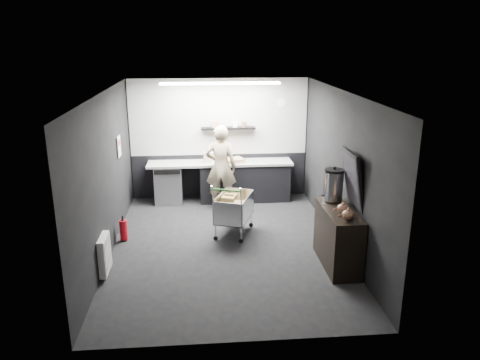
{
  "coord_description": "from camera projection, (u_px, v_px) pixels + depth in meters",
  "views": [
    {
      "loc": [
        -0.42,
        -7.6,
        3.57
      ],
      "look_at": [
        0.27,
        0.4,
        1.09
      ],
      "focal_mm": 35.0,
      "sensor_mm": 36.0,
      "label": 1
    }
  ],
  "objects": [
    {
      "name": "wall_left",
      "position": [
        106.0,
        176.0,
        7.76
      ],
      "size": [
        0.0,
        5.5,
        5.5
      ],
      "primitive_type": "plane",
      "rotation": [
        1.57,
        0.0,
        1.57
      ],
      "color": "black",
      "rests_on": "floor"
    },
    {
      "name": "ceiling_strip",
      "position": [
        220.0,
        83.0,
        9.3
      ],
      "size": [
        2.4,
        0.2,
        0.04
      ],
      "primitive_type": "cube",
      "color": "white",
      "rests_on": "ceiling"
    },
    {
      "name": "poster_red_band",
      "position": [
        119.0,
        143.0,
        8.92
      ],
      "size": [
        0.02,
        0.22,
        0.1
      ],
      "primitive_type": "cube",
      "color": "red",
      "rests_on": "poster"
    },
    {
      "name": "wall_back",
      "position": [
        219.0,
        139.0,
        10.54
      ],
      "size": [
        5.5,
        0.0,
        5.5
      ],
      "primitive_type": "plane",
      "rotation": [
        1.57,
        0.0,
        0.0
      ],
      "color": "black",
      "rests_on": "floor"
    },
    {
      "name": "wall_clock",
      "position": [
        282.0,
        103.0,
        10.39
      ],
      "size": [
        0.2,
        0.03,
        0.2
      ],
      "primitive_type": "cylinder",
      "rotation": [
        1.57,
        0.0,
        0.0
      ],
      "color": "white",
      "rests_on": "wall_back"
    },
    {
      "name": "white_container",
      "position": [
        223.0,
        159.0,
        10.29
      ],
      "size": [
        0.19,
        0.16,
        0.16
      ],
      "primitive_type": "cube",
      "rotation": [
        0.0,
        0.0,
        0.09
      ],
      "color": "white",
      "rests_on": "prep_counter"
    },
    {
      "name": "cardboard_box",
      "position": [
        233.0,
        160.0,
        10.32
      ],
      "size": [
        0.53,
        0.47,
        0.09
      ],
      "primitive_type": "cube",
      "rotation": [
        0.0,
        0.0,
        0.37
      ],
      "color": "#A97F5A",
      "rests_on": "prep_counter"
    },
    {
      "name": "kitchen_wall_panel",
      "position": [
        219.0,
        117.0,
        10.37
      ],
      "size": [
        3.95,
        0.02,
        1.7
      ],
      "primitive_type": "cube",
      "color": "#B5B5B1",
      "rests_on": "wall_back"
    },
    {
      "name": "prep_counter",
      "position": [
        226.0,
        181.0,
        10.5
      ],
      "size": [
        3.2,
        0.61,
        0.9
      ],
      "color": "black",
      "rests_on": "floor"
    },
    {
      "name": "wall_front",
      "position": [
        240.0,
        241.0,
        5.3
      ],
      "size": [
        5.5,
        0.0,
        5.5
      ],
      "primitive_type": "plane",
      "rotation": [
        -1.57,
        0.0,
        0.0
      ],
      "color": "black",
      "rests_on": "floor"
    },
    {
      "name": "floor",
      "position": [
        227.0,
        246.0,
        8.32
      ],
      "size": [
        5.5,
        5.5,
        0.0
      ],
      "primitive_type": "plane",
      "color": "black",
      "rests_on": "ground"
    },
    {
      "name": "floating_shelf",
      "position": [
        228.0,
        128.0,
        10.35
      ],
      "size": [
        1.2,
        0.22,
        0.04
      ],
      "primitive_type": "cube",
      "color": "black",
      "rests_on": "wall_back"
    },
    {
      "name": "radiator",
      "position": [
        104.0,
        254.0,
        7.2
      ],
      "size": [
        0.1,
        0.5,
        0.6
      ],
      "primitive_type": "cube",
      "color": "white",
      "rests_on": "wall_left"
    },
    {
      "name": "shopping_cart",
      "position": [
        234.0,
        209.0,
        8.7
      ],
      "size": [
        0.85,
        1.11,
        1.03
      ],
      "color": "silver",
      "rests_on": "floor"
    },
    {
      "name": "sideboard",
      "position": [
        339.0,
        230.0,
        7.5
      ],
      "size": [
        0.54,
        1.26,
        1.89
      ],
      "color": "black",
      "rests_on": "floor"
    },
    {
      "name": "person",
      "position": [
        221.0,
        167.0,
        9.93
      ],
      "size": [
        0.72,
        0.54,
        1.81
      ],
      "primitive_type": "imported",
      "rotation": [
        0.0,
        0.0,
        2.98
      ],
      "color": "beige",
      "rests_on": "floor"
    },
    {
      "name": "pink_tub",
      "position": [
        209.0,
        157.0,
        10.31
      ],
      "size": [
        0.22,
        0.22,
        0.22
      ],
      "primitive_type": "cylinder",
      "color": "white",
      "rests_on": "prep_counter"
    },
    {
      "name": "wall_right",
      "position": [
        341.0,
        170.0,
        8.09
      ],
      "size": [
        0.0,
        5.5,
        5.5
      ],
      "primitive_type": "plane",
      "rotation": [
        1.57,
        0.0,
        -1.57
      ],
      "color": "black",
      "rests_on": "floor"
    },
    {
      "name": "poster",
      "position": [
        119.0,
        146.0,
        8.94
      ],
      "size": [
        0.02,
        0.3,
        0.4
      ],
      "primitive_type": "cube",
      "color": "silver",
      "rests_on": "wall_left"
    },
    {
      "name": "ceiling",
      "position": [
        225.0,
        93.0,
        7.53
      ],
      "size": [
        5.5,
        5.5,
        0.0
      ],
      "primitive_type": "plane",
      "rotation": [
        3.14,
        0.0,
        0.0
      ],
      "color": "white",
      "rests_on": "wall_back"
    },
    {
      "name": "fire_extinguisher",
      "position": [
        124.0,
        229.0,
        8.47
      ],
      "size": [
        0.14,
        0.14,
        0.46
      ],
      "color": "red",
      "rests_on": "floor"
    },
    {
      "name": "dado_panel",
      "position": [
        220.0,
        175.0,
        10.77
      ],
      "size": [
        3.95,
        0.02,
        1.0
      ],
      "primitive_type": "cube",
      "color": "black",
      "rests_on": "wall_back"
    }
  ]
}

